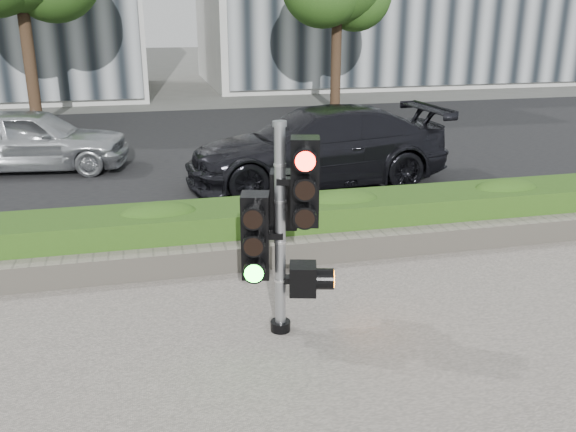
{
  "coord_description": "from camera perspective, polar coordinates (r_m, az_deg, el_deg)",
  "views": [
    {
      "loc": [
        -1.32,
        -5.67,
        3.32
      ],
      "look_at": [
        0.18,
        0.6,
        1.17
      ],
      "focal_mm": 38.0,
      "sensor_mm": 36.0,
      "label": 1
    }
  ],
  "objects": [
    {
      "name": "road",
      "position": [
        16.07,
        -8.52,
        6.35
      ],
      "size": [
        60.0,
        13.0,
        0.02
      ],
      "primitive_type": "cube",
      "color": "black",
      "rests_on": "ground"
    },
    {
      "name": "car_silver",
      "position": [
        14.47,
        -22.85,
        6.62
      ],
      "size": [
        4.24,
        2.14,
        1.39
      ],
      "primitive_type": "imported",
      "rotation": [
        0.0,
        0.0,
        1.44
      ],
      "color": "#B2B5B9",
      "rests_on": "road"
    },
    {
      "name": "ground",
      "position": [
        6.7,
        -0.31,
        -11.26
      ],
      "size": [
        120.0,
        120.0,
        0.0
      ],
      "primitive_type": "plane",
      "color": "#51514C",
      "rests_on": "ground"
    },
    {
      "name": "car_dark",
      "position": [
        12.3,
        2.73,
        6.53
      ],
      "size": [
        5.42,
        2.52,
        1.53
      ],
      "primitive_type": "imported",
      "rotation": [
        0.0,
        0.0,
        -1.5
      ],
      "color": "black",
      "rests_on": "road"
    },
    {
      "name": "traffic_signal",
      "position": [
        6.28,
        -0.46,
        -0.33
      ],
      "size": [
        0.84,
        0.68,
        2.29
      ],
      "rotation": [
        0.0,
        0.0,
        -0.26
      ],
      "color": "black",
      "rests_on": "sidewalk"
    },
    {
      "name": "hedge",
      "position": [
        8.83,
        -4.09,
        -1.12
      ],
      "size": [
        12.0,
        1.0,
        0.68
      ],
      "primitive_type": "cube",
      "color": "#4C8027",
      "rests_on": "sidewalk"
    },
    {
      "name": "stone_wall",
      "position": [
        8.29,
        -3.32,
        -3.69
      ],
      "size": [
        12.0,
        0.32,
        0.34
      ],
      "primitive_type": "cube",
      "color": "gray",
      "rests_on": "sidewalk"
    },
    {
      "name": "curb",
      "position": [
        9.49,
        -4.65,
        -1.7
      ],
      "size": [
        60.0,
        0.25,
        0.12
      ],
      "primitive_type": "cube",
      "color": "gray",
      "rests_on": "ground"
    }
  ]
}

